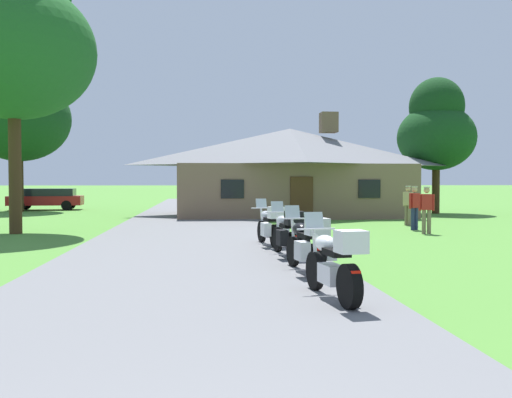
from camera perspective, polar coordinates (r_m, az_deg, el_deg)
The scene contains 14 objects.
ground_plane at distance 21.69m, azimuth -6.17°, elevation -3.17°, with size 500.00×500.00×0.00m, color #4C8433.
asphalt_driveway at distance 19.70m, azimuth -6.23°, elevation -3.58°, with size 6.40×80.00×0.06m, color slate.
motorcycle_white_nearest_to_camera at distance 8.70m, azimuth 7.93°, elevation -6.49°, with size 0.76×2.08×1.30m.
motorcycle_black_second_in_row at distance 11.19m, azimuth 5.27°, elevation -4.69°, with size 0.91×2.08×1.30m.
motorcycle_silver_third_in_row at distance 13.64m, azimuth 3.25°, elevation -3.52°, with size 0.88×2.08×1.30m.
motorcycle_silver_farthest_in_row at distance 15.90m, azimuth 1.49°, elevation -2.77°, with size 0.93×2.07×1.30m.
stone_lodge at distance 30.91m, azimuth 3.44°, elevation 2.85°, with size 12.65×7.72×5.65m.
bystander_tan_shirt_near_lodge at distance 24.77m, azimuth 15.08°, elevation -0.41°, with size 0.36×0.50×1.69m.
bystander_red_shirt_beside_signpost at distance 22.48m, azimuth 15.70°, elevation -0.63°, with size 0.51×0.35×1.69m.
bystander_red_shirt_by_tree at distance 20.96m, azimuth 16.83°, elevation -0.81°, with size 0.54×0.29×1.69m.
tree_left_near at distance 22.55m, azimuth -23.29°, elevation 15.30°, with size 5.74×5.74×10.97m.
tree_left_far at distance 38.07m, azimuth -22.81°, elevation 8.61°, with size 6.20×6.20×10.55m.
tree_right_of_lodge at distance 34.66m, azimuth 17.74°, elevation 6.79°, with size 4.48×4.48×7.89m.
parked_red_suv_far_left at distance 39.43m, azimuth -20.34°, elevation 0.08°, with size 4.72×2.16×1.40m.
Camera 1 is at (0.24, -1.61, 1.87)m, focal length 39.66 mm.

